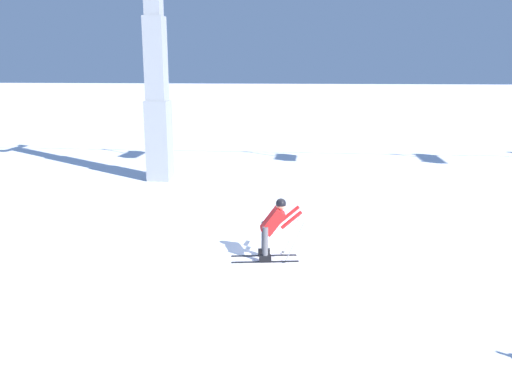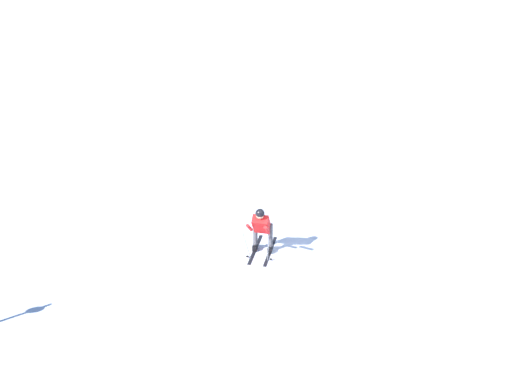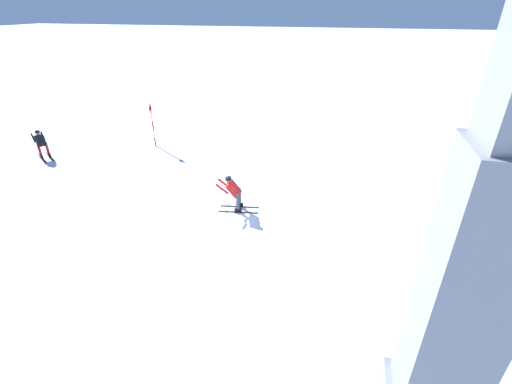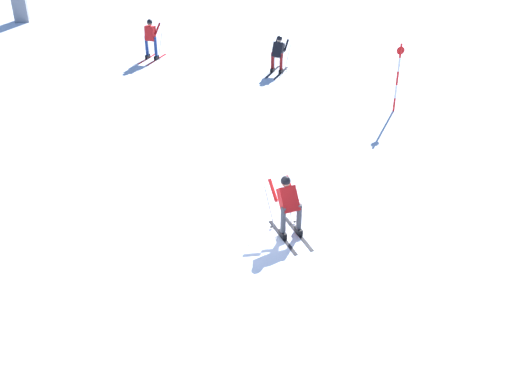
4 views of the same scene
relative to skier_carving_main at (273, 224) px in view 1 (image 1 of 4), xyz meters
The scene contains 3 objects.
ground_plane 1.38m from the skier_carving_main, 78.29° to the left, with size 260.00×260.00×0.00m, color white.
skier_carving_main is the anchor object (origin of this frame).
lift_tower_near 10.45m from the skier_carving_main, 121.34° to the left, with size 0.89×2.40×9.96m.
Camera 1 is at (0.65, -12.85, 4.42)m, focal length 37.21 mm.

